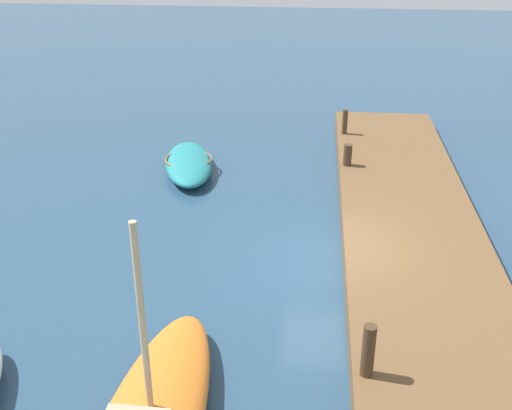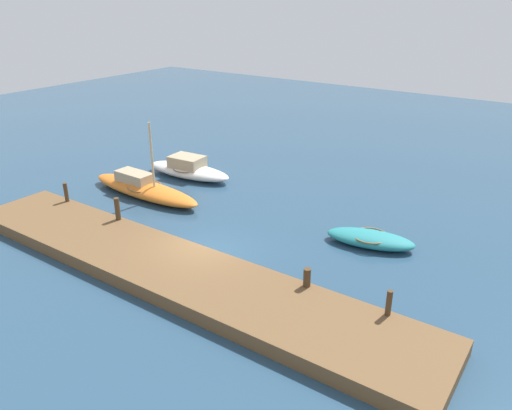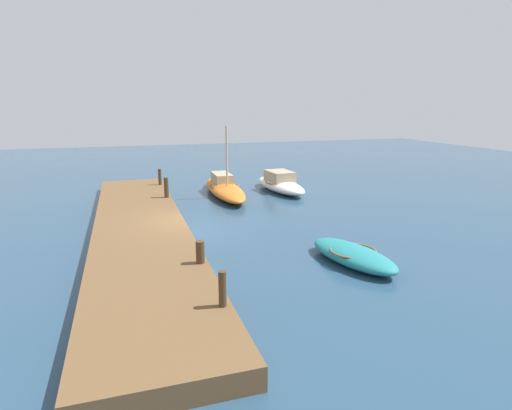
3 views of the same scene
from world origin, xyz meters
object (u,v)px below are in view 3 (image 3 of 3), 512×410
motorboat_white (280,184)px  mooring_post_east (222,289)px  rowboat_teal (353,255)px  mooring_post_mid_east (200,252)px  mooring_post_mid_west (166,187)px  mooring_post_west (160,177)px  sailboat_orange (224,188)px

motorboat_white → mooring_post_east: bearing=-30.2°
rowboat_teal → motorboat_white: motorboat_white is taller
mooring_post_mid_east → mooring_post_east: mooring_post_east is taller
mooring_post_east → mooring_post_mid_east: bearing=180.0°
mooring_post_mid_west → mooring_post_east: 13.24m
rowboat_teal → mooring_post_east: 6.10m
mooring_post_mid_west → motorboat_white: bearing=107.1°
mooring_post_mid_west → mooring_post_east: size_ratio=1.17×
rowboat_teal → mooring_post_mid_west: size_ratio=3.81×
rowboat_teal → mooring_post_east: (2.84, -5.36, 0.72)m
mooring_post_east → mooring_post_west: bearing=180.0°
mooring_post_west → mooring_post_east: size_ratio=1.07×
mooring_post_mid_west → mooring_post_east: mooring_post_mid_west is taller
motorboat_white → mooring_post_mid_west: mooring_post_mid_west is taller
mooring_post_west → mooring_post_mid_west: size_ratio=0.91×
motorboat_white → mooring_post_west: size_ratio=5.94×
motorboat_white → mooring_post_east: size_ratio=6.36×
mooring_post_west → mooring_post_mid_west: mooring_post_mid_west is taller
rowboat_teal → mooring_post_mid_east: bearing=-104.9°
sailboat_orange → rowboat_teal: (12.68, 1.62, -0.14)m
rowboat_teal → mooring_post_west: (-14.28, -5.36, 0.75)m
rowboat_teal → mooring_post_west: 15.27m
mooring_post_west → mooring_post_east: (17.12, 0.00, -0.03)m
mooring_post_west → sailboat_orange: bearing=66.8°
rowboat_teal → mooring_post_west: mooring_post_west is taller
sailboat_orange → mooring_post_west: bearing=-111.7°
mooring_post_mid_east → mooring_post_mid_west: bearing=180.0°
mooring_post_west → mooring_post_mid_east: 14.03m
rowboat_teal → mooring_post_west: bearing=-171.8°
rowboat_teal → mooring_post_mid_east: 5.40m
mooring_post_mid_west → mooring_post_mid_east: (10.15, 0.00, -0.18)m
mooring_post_mid_west → mooring_post_east: (13.24, 0.00, -0.08)m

